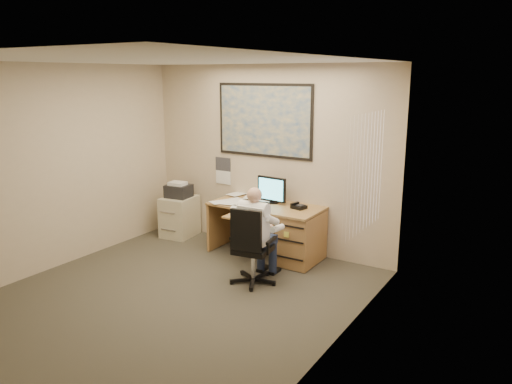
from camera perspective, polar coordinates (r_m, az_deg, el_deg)
The scene contains 8 objects.
room_shell at distance 5.57m, azimuth -10.48°, elevation 0.60°, with size 4.00×4.50×2.70m.
desk at distance 7.02m, azimuth 3.54°, elevation -4.21°, with size 1.60×0.97×1.12m.
world_map at distance 7.29m, azimuth 0.93°, elevation 8.17°, with size 1.56×0.03×1.06m, color #1E4C93.
wall_calendar at distance 7.82m, azimuth -3.78°, elevation 2.43°, with size 0.28×0.01×0.42m, color white.
window_blinds at distance 5.19m, azimuth 12.05°, elevation 1.87°, with size 0.06×1.40×1.30m, color beige, non-canonical shape.
filing_cabinet at distance 8.12m, azimuth -8.74°, elevation -2.36°, with size 0.52×0.60×0.89m.
office_chair at distance 6.24m, azimuth -0.61°, elevation -7.93°, with size 0.68×0.68×1.00m.
person at distance 6.19m, azimuth -0.18°, elevation -4.98°, with size 0.50×0.71×1.22m, color white, non-canonical shape.
Camera 1 is at (3.67, -4.00, 2.56)m, focal length 35.00 mm.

